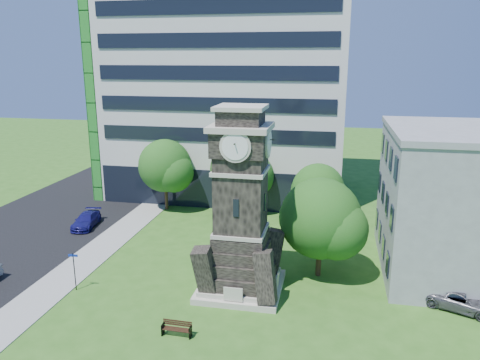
% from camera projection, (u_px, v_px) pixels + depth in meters
% --- Properties ---
extents(ground, '(160.00, 160.00, 0.00)m').
position_uv_depth(ground, '(189.00, 299.00, 30.01)').
color(ground, '#2F5E1B').
rests_on(ground, ground).
extents(sidewalk, '(3.00, 70.00, 0.06)m').
position_uv_depth(sidewalk, '(92.00, 255.00, 36.57)').
color(sidewalk, gray).
rests_on(sidewalk, ground).
extents(clock_tower, '(5.40, 5.40, 12.22)m').
position_uv_depth(clock_tower, '(241.00, 214.00, 29.98)').
color(clock_tower, beige).
rests_on(clock_tower, ground).
extents(office_tall, '(26.20, 15.11, 28.60)m').
position_uv_depth(office_tall, '(229.00, 65.00, 51.50)').
color(office_tall, silver).
rests_on(office_tall, ground).
extents(car_street_north, '(2.39, 4.49, 1.24)m').
position_uv_depth(car_street_north, '(86.00, 220.00, 42.70)').
color(car_street_north, navy).
rests_on(car_street_north, ground).
extents(car_east_lot, '(4.82, 3.57, 1.22)m').
position_uv_depth(car_east_lot, '(462.00, 300.00, 28.65)').
color(car_east_lot, '#545359').
rests_on(car_east_lot, ground).
extents(park_bench, '(1.70, 0.45, 0.88)m').
position_uv_depth(park_bench, '(177.00, 328.00, 25.98)').
color(park_bench, black).
rests_on(park_bench, ground).
extents(street_sign, '(0.63, 0.06, 2.63)m').
position_uv_depth(street_sign, '(74.00, 267.00, 30.80)').
color(street_sign, black).
rests_on(street_sign, ground).
extents(tree_nw, '(5.83, 5.30, 7.22)m').
position_uv_depth(tree_nw, '(166.00, 167.00, 46.69)').
color(tree_nw, '#332114').
rests_on(tree_nw, ground).
extents(tree_nc, '(6.63, 6.03, 7.27)m').
position_uv_depth(tree_nc, '(241.00, 171.00, 46.55)').
color(tree_nc, '#332114').
rests_on(tree_nc, ground).
extents(tree_ne, '(5.00, 4.55, 6.28)m').
position_uv_depth(tree_ne, '(319.00, 191.00, 40.30)').
color(tree_ne, '#332114').
rests_on(tree_ne, ground).
extents(tree_east, '(6.20, 5.64, 7.10)m').
position_uv_depth(tree_east, '(322.00, 221.00, 32.27)').
color(tree_east, '#332114').
rests_on(tree_east, ground).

